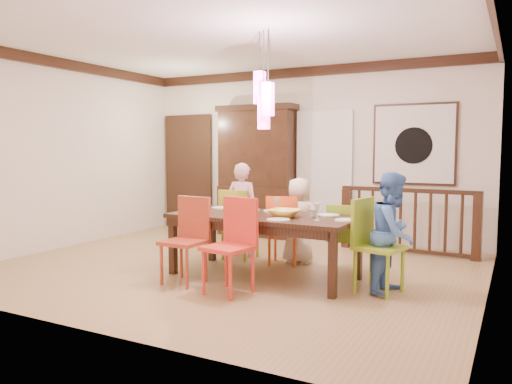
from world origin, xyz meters
The scene contains 37 objects.
floor centered at (0.00, 0.00, 0.00)m, with size 6.00×6.00×0.00m, color #A1814D.
ceiling centered at (0.00, 0.00, 2.90)m, with size 6.00×6.00×0.00m, color white.
wall_back centered at (0.00, 2.50, 1.45)m, with size 6.00×6.00×0.00m, color beige.
wall_left centered at (-3.00, 0.00, 1.45)m, with size 5.00×5.00×0.00m, color beige.
wall_right centered at (3.00, 0.00, 1.45)m, with size 5.00×5.00×0.00m, color beige.
crown_molding centered at (0.00, 0.00, 2.82)m, with size 6.00×5.00×0.16m, color black, non-canonical shape.
panel_door centered at (-2.40, 2.45, 1.05)m, with size 1.04×0.07×2.24m, color black.
white_doorway centered at (0.35, 2.46, 1.05)m, with size 0.97×0.05×2.22m, color silver.
painting centered at (1.80, 2.46, 1.60)m, with size 1.25×0.06×1.25m.
pendant_cluster centered at (0.57, -0.21, 2.11)m, with size 0.27×0.21×1.14m.
dining_table centered at (0.57, -0.21, 0.67)m, with size 2.24×1.06×0.75m.
chair_far_left centered at (-0.17, 0.53, 0.56)m, with size 0.44×0.44×0.97m.
chair_far_mid centered at (0.52, 0.51, 0.53)m, with size 0.49×0.49×0.92m.
chair_far_right centered at (1.35, 0.49, 0.49)m, with size 0.43×0.43×0.85m.
chair_near_left centered at (-0.10, -0.90, 0.56)m, with size 0.46×0.46×0.98m.
chair_near_mid centered at (0.56, -1.01, 0.58)m, with size 0.53×0.53×1.01m.
chair_end_right centered at (1.96, -0.23, 0.57)m, with size 0.54×0.54×1.00m.
china_hutch centered at (-0.84, 2.30, 1.15)m, with size 1.45×0.46×2.29m.
balustrade centered at (1.83, 1.95, 0.50)m, with size 2.00×0.18×0.96m.
person_far_left centered at (-0.21, 0.66, 0.67)m, with size 0.49×0.32×1.34m, color #F7BCC3.
person_far_mid centered at (0.67, 0.64, 0.58)m, with size 0.56×0.37×1.15m, color beige.
person_end_right centered at (2.09, -0.15, 0.64)m, with size 0.63×0.49×1.29m, color #4679C6.
serving_bowl centered at (0.87, -0.27, 0.79)m, with size 0.36×0.36×0.09m, color gold.
small_bowl centered at (0.43, -0.24, 0.78)m, with size 0.19×0.19×0.06m, color white.
cup_left centered at (0.18, -0.32, 0.79)m, with size 0.11×0.11×0.09m, color silver.
cup_right centered at (1.16, -0.09, 0.80)m, with size 0.10×0.10×0.09m, color silver.
plate_far_left centered at (-0.21, 0.10, 0.76)m, with size 0.26×0.26×0.01m, color white.
plate_far_mid centered at (0.54, 0.12, 0.76)m, with size 0.26×0.26×0.01m, color white.
plate_far_right centered at (1.28, 0.06, 0.76)m, with size 0.26×0.26×0.01m, color white.
plate_near_left centered at (-0.17, -0.48, 0.76)m, with size 0.26×0.26×0.01m, color white.
plate_near_mid centered at (0.93, -0.56, 0.76)m, with size 0.26×0.26×0.01m, color white.
plate_end_right centered at (1.60, -0.24, 0.76)m, with size 0.26×0.26×0.01m, color white.
wine_glass_a centered at (0.01, -0.12, 0.84)m, with size 0.08×0.08×0.19m, color #590C19, non-canonical shape.
wine_glass_b centered at (0.66, -0.03, 0.84)m, with size 0.08×0.08×0.19m, color silver, non-canonical shape.
wine_glass_c centered at (0.50, -0.42, 0.84)m, with size 0.08×0.08×0.19m, color #590C19, non-canonical shape.
wine_glass_d centered at (1.31, -0.37, 0.84)m, with size 0.08×0.08×0.19m, color silver, non-canonical shape.
napkin centered at (0.54, -0.53, 0.76)m, with size 0.18×0.14×0.01m, color #D83359.
Camera 1 is at (3.23, -5.46, 1.54)m, focal length 35.00 mm.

